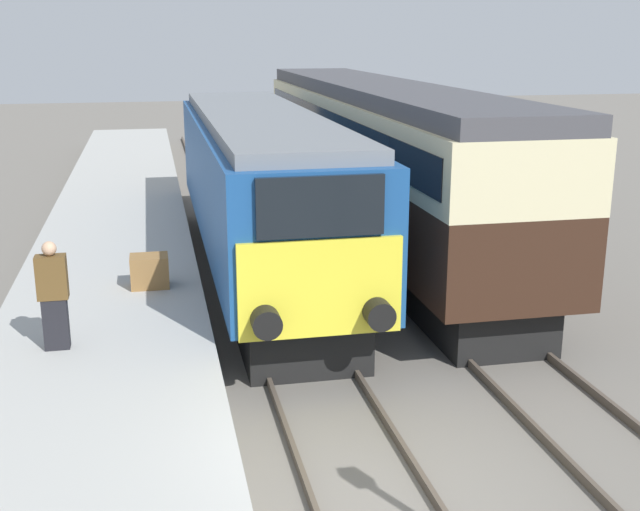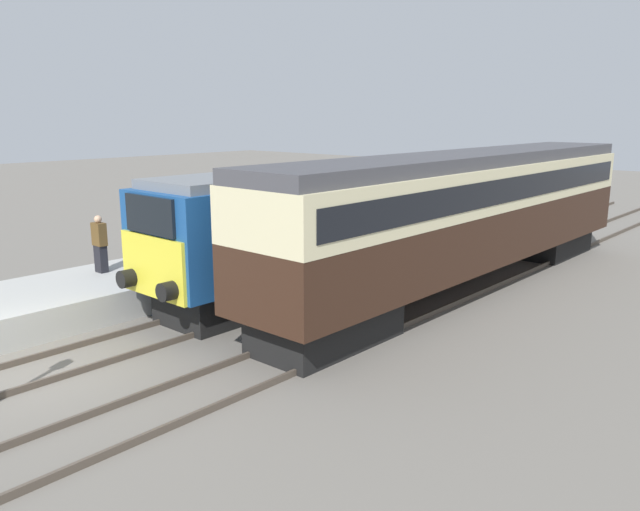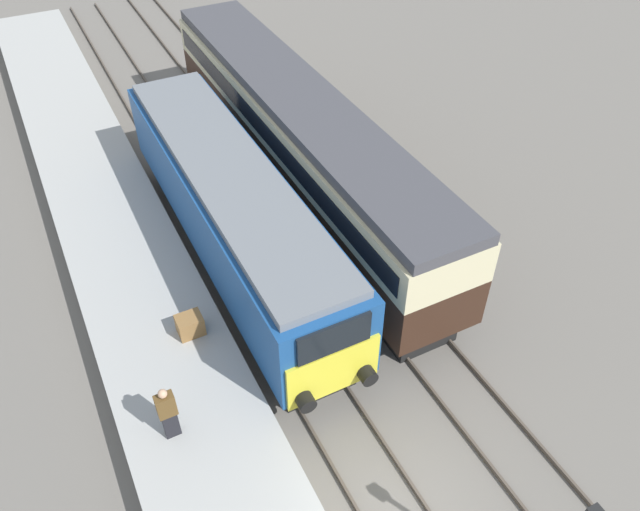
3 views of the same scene
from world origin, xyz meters
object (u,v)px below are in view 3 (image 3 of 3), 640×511
Objects in this scene: locomotive at (234,212)px; luggage_crate at (190,325)px; person_on_platform at (168,413)px; passenger_carriage at (300,137)px.

luggage_crate is at bearing -130.41° from locomotive.
person_on_platform is (-3.88, -5.76, -0.44)m from locomotive.
person_on_platform reaches higher than luggage_crate.
locomotive is 4.17m from passenger_carriage.
luggage_crate is (-2.50, -2.94, -0.96)m from locomotive.
person_on_platform is at bearing -124.01° from locomotive.
locomotive is 6.96m from person_on_platform.
passenger_carriage is 10.96m from person_on_platform.
passenger_carriage is 8.06m from luggage_crate.
passenger_carriage is at bearing 42.02° from luggage_crate.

